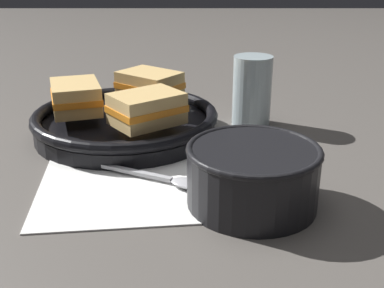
{
  "coord_description": "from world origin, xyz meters",
  "views": [
    {
      "loc": [
        0.05,
        -0.59,
        0.28
      ],
      "look_at": [
        0.05,
        0.01,
        0.04
      ],
      "focal_mm": 45.0,
      "sensor_mm": 36.0,
      "label": 1
    }
  ],
  "objects_px": {
    "sandwich_near_right": "(147,109)",
    "sandwich_near_left": "(76,97)",
    "skillet": "(126,122)",
    "spoon": "(175,180)",
    "drinking_glass": "(253,91)",
    "sandwich_far_left": "(150,85)",
    "soup_bowl": "(253,172)"
  },
  "relations": [
    {
      "from": "spoon",
      "to": "drinking_glass",
      "type": "bearing_deg",
      "value": 87.07
    },
    {
      "from": "sandwich_near_left",
      "to": "sandwich_near_right",
      "type": "bearing_deg",
      "value": -27.16
    },
    {
      "from": "soup_bowl",
      "to": "sandwich_far_left",
      "type": "distance_m",
      "value": 0.33
    },
    {
      "from": "skillet",
      "to": "sandwich_near_left",
      "type": "height_order",
      "value": "sandwich_near_left"
    },
    {
      "from": "soup_bowl",
      "to": "drinking_glass",
      "type": "distance_m",
      "value": 0.28
    },
    {
      "from": "spoon",
      "to": "sandwich_near_right",
      "type": "xyz_separation_m",
      "value": [
        -0.04,
        0.12,
        0.06
      ]
    },
    {
      "from": "sandwich_near_right",
      "to": "sandwich_far_left",
      "type": "bearing_deg",
      "value": 92.84
    },
    {
      "from": "skillet",
      "to": "sandwich_near_right",
      "type": "distance_m",
      "value": 0.09
    },
    {
      "from": "soup_bowl",
      "to": "skillet",
      "type": "bearing_deg",
      "value": 127.45
    },
    {
      "from": "skillet",
      "to": "drinking_glass",
      "type": "height_order",
      "value": "drinking_glass"
    },
    {
      "from": "sandwich_near_left",
      "to": "sandwich_near_right",
      "type": "relative_size",
      "value": 0.95
    },
    {
      "from": "soup_bowl",
      "to": "sandwich_far_left",
      "type": "bearing_deg",
      "value": 115.5
    },
    {
      "from": "soup_bowl",
      "to": "drinking_glass",
      "type": "relative_size",
      "value": 1.31
    },
    {
      "from": "soup_bowl",
      "to": "drinking_glass",
      "type": "xyz_separation_m",
      "value": [
        0.03,
        0.28,
        0.02
      ]
    },
    {
      "from": "sandwich_near_right",
      "to": "drinking_glass",
      "type": "bearing_deg",
      "value": 34.32
    },
    {
      "from": "soup_bowl",
      "to": "spoon",
      "type": "bearing_deg",
      "value": 153.24
    },
    {
      "from": "sandwich_far_left",
      "to": "drinking_glass",
      "type": "relative_size",
      "value": 1.05
    },
    {
      "from": "soup_bowl",
      "to": "sandwich_near_left",
      "type": "distance_m",
      "value": 0.34
    },
    {
      "from": "spoon",
      "to": "drinking_glass",
      "type": "xyz_separation_m",
      "value": [
        0.12,
        0.24,
        0.05
      ]
    },
    {
      "from": "spoon",
      "to": "sandwich_far_left",
      "type": "distance_m",
      "value": 0.26
    },
    {
      "from": "sandwich_near_right",
      "to": "soup_bowl",
      "type": "bearing_deg",
      "value": -50.93
    },
    {
      "from": "sandwich_near_left",
      "to": "spoon",
      "type": "bearing_deg",
      "value": -48.46
    },
    {
      "from": "sandwich_near_right",
      "to": "drinking_glass",
      "type": "xyz_separation_m",
      "value": [
        0.17,
        0.11,
        -0.01
      ]
    },
    {
      "from": "soup_bowl",
      "to": "sandwich_near_right",
      "type": "distance_m",
      "value": 0.22
    },
    {
      "from": "skillet",
      "to": "sandwich_far_left",
      "type": "xyz_separation_m",
      "value": [
        0.03,
        0.07,
        0.04
      ]
    },
    {
      "from": "spoon",
      "to": "skillet",
      "type": "xyz_separation_m",
      "value": [
        -0.08,
        0.19,
        0.01
      ]
    },
    {
      "from": "sandwich_near_right",
      "to": "sandwich_far_left",
      "type": "xyz_separation_m",
      "value": [
        -0.01,
        0.13,
        0.0
      ]
    },
    {
      "from": "drinking_glass",
      "to": "skillet",
      "type": "bearing_deg",
      "value": -166.44
    },
    {
      "from": "sandwich_near_right",
      "to": "sandwich_near_left",
      "type": "bearing_deg",
      "value": 152.84
    },
    {
      "from": "sandwich_near_right",
      "to": "drinking_glass",
      "type": "relative_size",
      "value": 1.05
    },
    {
      "from": "sandwich_near_left",
      "to": "drinking_glass",
      "type": "distance_m",
      "value": 0.29
    },
    {
      "from": "skillet",
      "to": "sandwich_far_left",
      "type": "distance_m",
      "value": 0.09
    }
  ]
}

